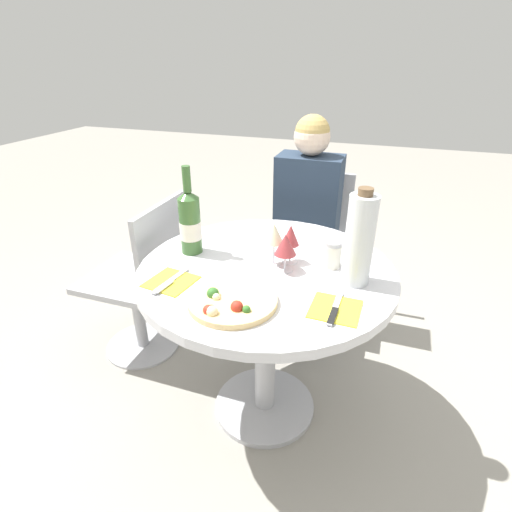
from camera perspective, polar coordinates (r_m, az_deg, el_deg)
ground_plane at (r=1.91m, az=1.23°, el=-20.69°), size 12.00×12.00×0.00m
dining_table at (r=1.53m, az=1.44°, el=-5.97°), size 0.94×0.94×0.71m
chair_behind_diner at (r=2.30m, az=7.33°, el=0.84°), size 0.43×0.43×0.83m
seated_diner at (r=2.13m, az=6.71°, el=2.06°), size 0.33×0.41×1.16m
chair_empty_side at (r=2.04m, az=-15.70°, el=-3.70°), size 0.43×0.43×0.83m
pizza_large at (r=1.25m, az=-3.59°, el=-6.42°), size 0.28×0.28×0.05m
wine_bottle at (r=1.55m, az=-9.41°, el=4.79°), size 0.08×0.08×0.34m
tall_carafe at (r=1.34m, az=14.56°, el=2.21°), size 0.10×0.10×0.33m
sugar_shaker at (r=1.47m, az=10.82°, el=0.26°), size 0.07×0.07×0.10m
wine_glass_center at (r=1.44m, az=2.60°, el=3.10°), size 0.07×0.07×0.16m
wine_glass_front_right at (r=1.40m, az=4.20°, el=1.55°), size 0.08×0.08×0.14m
wine_glass_back_right at (r=1.46m, az=4.97°, el=2.87°), size 0.06×0.06×0.15m
place_setting_left at (r=1.40m, az=-12.12°, el=-3.60°), size 0.17×0.19×0.01m
place_setting_right at (r=1.25m, az=11.22°, el=-7.45°), size 0.15×0.19×0.01m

